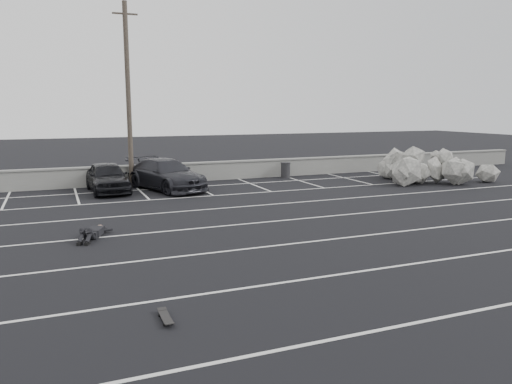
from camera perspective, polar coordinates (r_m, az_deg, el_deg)
name	(u,v)px	position (r m, az deg, el deg)	size (l,w,h in m)	color
ground	(272,246)	(15.04, 1.80, -6.21)	(120.00, 120.00, 0.00)	black
seawall	(169,173)	(28.07, -9.88, 2.19)	(50.00, 0.45, 1.06)	gray
stall_lines	(223,217)	(19.00, -3.83, -2.86)	(36.00, 20.05, 0.01)	silver
car_left	(107,177)	(25.55, -16.62, 1.65)	(1.75, 4.35, 1.48)	black
car_right	(166,174)	(25.66, -10.21, 2.00)	(2.16, 5.30, 1.54)	#232329
utility_pole	(128,95)	(26.69, -14.39, 10.65)	(1.24, 0.25, 9.33)	#4C4238
trash_bin	(285,170)	(29.57, 3.39, 2.52)	(0.61, 0.61, 0.91)	#272629
riprap_pile	(420,171)	(29.24, 18.23, 2.33)	(6.49, 5.08, 1.74)	#ACA9A0
person	(95,228)	(17.01, -17.91, -3.98)	(1.77, 2.57, 0.48)	black
skateboard	(166,317)	(10.16, -10.28, -13.92)	(0.20, 0.69, 0.08)	black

